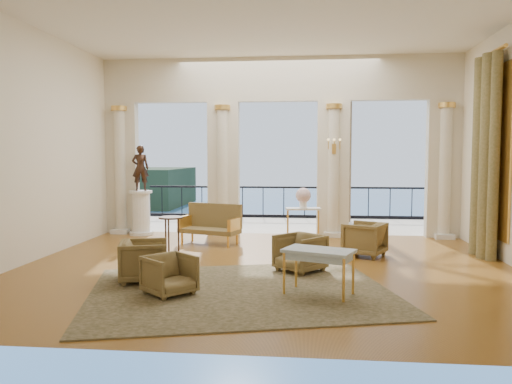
# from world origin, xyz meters

# --- Properties ---
(floor) EXTENTS (9.00, 9.00, 0.00)m
(floor) POSITION_xyz_m (0.00, 0.00, 0.00)
(floor) COLOR #542B0E
(floor) RESTS_ON ground
(room_walls) EXTENTS (9.00, 9.00, 9.00)m
(room_walls) POSITION_xyz_m (0.00, -1.12, 2.88)
(room_walls) COLOR white
(room_walls) RESTS_ON ground
(arcade) EXTENTS (9.00, 0.56, 4.50)m
(arcade) POSITION_xyz_m (-0.00, 3.82, 2.58)
(arcade) COLOR beige
(arcade) RESTS_ON ground
(terrace) EXTENTS (10.00, 3.60, 0.10)m
(terrace) POSITION_xyz_m (0.00, 5.80, -0.05)
(terrace) COLOR #C0B19F
(terrace) RESTS_ON ground
(balustrade) EXTENTS (9.00, 0.06, 1.03)m
(balustrade) POSITION_xyz_m (0.00, 7.40, 0.41)
(balustrade) COLOR black
(balustrade) RESTS_ON terrace
(palm_tree) EXTENTS (2.00, 2.00, 4.50)m
(palm_tree) POSITION_xyz_m (2.00, 6.60, 4.09)
(palm_tree) COLOR #4C3823
(palm_tree) RESTS_ON terrace
(headland) EXTENTS (22.00, 18.00, 6.00)m
(headland) POSITION_xyz_m (-30.00, 70.00, -3.00)
(headland) COLOR black
(headland) RESTS_ON sea
(sea) EXTENTS (160.00, 160.00, 0.00)m
(sea) POSITION_xyz_m (0.00, 60.00, -6.00)
(sea) COLOR #255F9C
(sea) RESTS_ON ground
(curtain) EXTENTS (0.33, 1.40, 4.09)m
(curtain) POSITION_xyz_m (4.28, 1.50, 2.02)
(curtain) COLOR brown
(curtain) RESTS_ON ground
(window_frame) EXTENTS (0.04, 1.60, 3.40)m
(window_frame) POSITION_xyz_m (4.47, 1.50, 2.10)
(window_frame) COLOR gold
(window_frame) RESTS_ON room_walls
(wall_sconce) EXTENTS (0.30, 0.11, 0.33)m
(wall_sconce) POSITION_xyz_m (1.40, 3.51, 2.23)
(wall_sconce) COLOR gold
(wall_sconce) RESTS_ON arcade
(rug) EXTENTS (5.14, 4.44, 0.02)m
(rug) POSITION_xyz_m (-0.24, -1.63, 0.01)
(rug) COLOR #2C3118
(rug) RESTS_ON ground
(armchair_a) EXTENTS (0.86, 0.87, 0.65)m
(armchair_a) POSITION_xyz_m (-1.25, -1.91, 0.33)
(armchair_a) COLOR #4A3B1D
(armchair_a) RESTS_ON ground
(armchair_b) EXTENTS (0.97, 0.97, 0.73)m
(armchair_b) POSITION_xyz_m (0.63, -0.24, 0.37)
(armchair_b) COLOR #4A3B1D
(armchair_b) RESTS_ON ground
(armchair_c) EXTENTS (0.95, 0.97, 0.76)m
(armchair_c) POSITION_xyz_m (1.91, 1.27, 0.38)
(armchair_c) COLOR #4A3B1D
(armchair_c) RESTS_ON ground
(armchair_d) EXTENTS (0.85, 0.88, 0.75)m
(armchair_d) POSITION_xyz_m (-1.87, -1.20, 0.37)
(armchair_d) COLOR #4A3B1D
(armchair_d) RESTS_ON ground
(settee) EXTENTS (1.50, 1.00, 0.92)m
(settee) POSITION_xyz_m (-1.45, 2.39, 0.45)
(settee) COLOR #4A3B1D
(settee) RESTS_ON ground
(game_table) EXTENTS (1.12, 0.87, 0.68)m
(game_table) POSITION_xyz_m (0.91, -1.70, 0.61)
(game_table) COLOR #96AEBD
(game_table) RESTS_ON ground
(pedestal) EXTENTS (0.62, 0.62, 1.14)m
(pedestal) POSITION_xyz_m (-3.50, 3.50, 0.55)
(pedestal) COLOR silver
(pedestal) RESTS_ON ground
(statue) EXTENTS (0.48, 0.37, 1.16)m
(statue) POSITION_xyz_m (-3.50, 3.50, 1.72)
(statue) COLOR black
(statue) RESTS_ON pedestal
(console_table) EXTENTS (0.86, 0.44, 0.78)m
(console_table) POSITION_xyz_m (0.66, 3.05, 0.65)
(console_table) COLOR silver
(console_table) RESTS_ON ground
(urn) EXTENTS (0.36, 0.36, 0.48)m
(urn) POSITION_xyz_m (0.66, 3.05, 1.06)
(urn) COLOR white
(urn) RESTS_ON console_table
(side_table) EXTENTS (0.49, 0.49, 0.80)m
(side_table) POSITION_xyz_m (-2.00, 0.91, 0.68)
(side_table) COLOR black
(side_table) RESTS_ON ground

